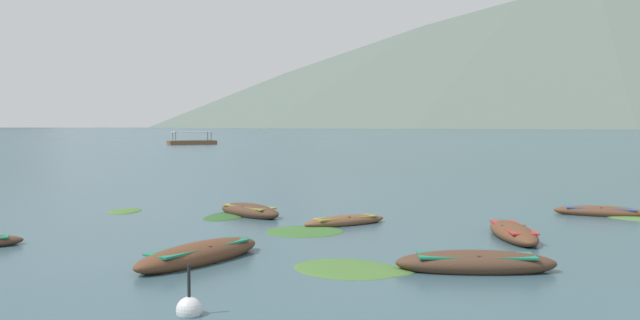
# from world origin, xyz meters

# --- Properties ---
(ground_plane) EXTENTS (6000.00, 6000.00, 0.00)m
(ground_plane) POSITION_xyz_m (0.00, 1500.00, 0.00)
(ground_plane) COLOR #385660
(mountain_2) EXTENTS (972.40, 972.40, 362.75)m
(mountain_2) POSITION_xyz_m (-90.95, 1571.21, 181.38)
(mountain_2) COLOR slate
(mountain_2) RESTS_ON ground
(mountain_3) EXTENTS (2015.53, 2015.53, 460.37)m
(mountain_3) POSITION_xyz_m (689.84, 1460.40, 230.19)
(mountain_3) COLOR #56665B
(mountain_3) RESTS_ON ground
(rowboat_0) EXTENTS (1.35, 3.83, 0.57)m
(rowboat_0) POSITION_xyz_m (7.73, 14.08, 0.18)
(rowboat_0) COLOR brown
(rowboat_0) RESTS_ON ground
(rowboat_1) EXTENTS (3.27, 2.22, 0.42)m
(rowboat_1) POSITION_xyz_m (2.81, 17.07, 0.13)
(rowboat_1) COLOR brown
(rowboat_1) RESTS_ON ground
(rowboat_3) EXTENTS (3.44, 4.02, 0.64)m
(rowboat_3) POSITION_xyz_m (-1.51, 11.17, 0.20)
(rowboat_3) COLOR brown
(rowboat_3) RESTS_ON ground
(rowboat_4) EXTENTS (3.93, 1.46, 0.63)m
(rowboat_4) POSITION_xyz_m (5.23, 9.71, 0.20)
(rowboat_4) COLOR #4C3323
(rowboat_4) RESTS_ON ground
(rowboat_8) EXTENTS (3.45, 2.22, 0.48)m
(rowboat_8) POSITION_xyz_m (12.91, 18.77, 0.15)
(rowboat_8) COLOR brown
(rowboat_8) RESTS_ON ground
(rowboat_10) EXTENTS (2.95, 3.14, 0.61)m
(rowboat_10) POSITION_xyz_m (-0.66, 19.50, 0.19)
(rowboat_10) COLOR #4C3323
(rowboat_10) RESTS_ON ground
(ferry_0) EXTENTS (9.12, 6.18, 2.54)m
(ferry_0) POSITION_xyz_m (-15.69, 112.94, 0.45)
(ferry_0) COLOR brown
(ferry_0) RESTS_ON ground
(mooring_buoy) EXTENTS (0.49, 0.49, 1.10)m
(mooring_buoy) POSITION_xyz_m (-1.12, 6.50, 0.11)
(mooring_buoy) COLOR silver
(mooring_buoy) RESTS_ON ground
(weed_patch_0) EXTENTS (2.05, 1.43, 0.14)m
(weed_patch_0) POSITION_xyz_m (2.79, 9.86, 0.00)
(weed_patch_0) COLOR #477033
(weed_patch_0) RESTS_ON ground
(weed_patch_1) EXTENTS (2.28, 3.18, 0.14)m
(weed_patch_1) POSITION_xyz_m (-1.53, 19.48, 0.00)
(weed_patch_1) COLOR #2D5628
(weed_patch_1) RESTS_ON ground
(weed_patch_3) EXTENTS (2.24, 2.36, 0.14)m
(weed_patch_3) POSITION_xyz_m (13.75, 18.03, 0.00)
(weed_patch_3) COLOR #477033
(weed_patch_3) RESTS_ON ground
(weed_patch_4) EXTENTS (3.51, 3.39, 0.14)m
(weed_patch_4) POSITION_xyz_m (2.16, 10.13, 0.00)
(weed_patch_4) COLOR #477033
(weed_patch_4) RESTS_ON ground
(weed_patch_5) EXTENTS (3.00, 2.89, 0.14)m
(weed_patch_5) POSITION_xyz_m (1.34, 15.70, 0.00)
(weed_patch_5) COLOR #38662D
(weed_patch_5) RESTS_ON ground
(weed_patch_6) EXTENTS (1.50, 2.12, 0.14)m
(weed_patch_6) POSITION_xyz_m (-5.78, 21.14, 0.00)
(weed_patch_6) COLOR #477033
(weed_patch_6) RESTS_ON ground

